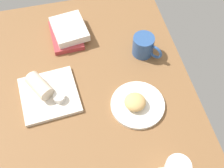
# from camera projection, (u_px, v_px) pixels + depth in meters

# --- Properties ---
(dining_table) EXTENTS (1.10, 0.90, 0.04)m
(dining_table) POSITION_uv_depth(u_px,v_px,m) (83.00, 94.00, 1.28)
(dining_table) COLOR brown
(dining_table) RESTS_ON ground
(round_plate) EXTENTS (0.21, 0.21, 0.01)m
(round_plate) POSITION_uv_depth(u_px,v_px,m) (138.00, 105.00, 1.22)
(round_plate) COLOR white
(round_plate) RESTS_ON dining_table
(scone_pastry) EXTENTS (0.11, 0.11, 0.04)m
(scone_pastry) POSITION_uv_depth(u_px,v_px,m) (135.00, 102.00, 1.20)
(scone_pastry) COLOR tan
(scone_pastry) RESTS_ON round_plate
(square_plate) EXTENTS (0.24, 0.24, 0.02)m
(square_plate) POSITION_uv_depth(u_px,v_px,m) (49.00, 95.00, 1.25)
(square_plate) COLOR silver
(square_plate) RESTS_ON dining_table
(sauce_cup) EXTENTS (0.05, 0.05, 0.03)m
(sauce_cup) POSITION_uv_depth(u_px,v_px,m) (59.00, 97.00, 1.22)
(sauce_cup) COLOR silver
(sauce_cup) RESTS_ON square_plate
(breakfast_wrap) EXTENTS (0.13, 0.11, 0.06)m
(breakfast_wrap) POSITION_uv_depth(u_px,v_px,m) (39.00, 86.00, 1.23)
(breakfast_wrap) COLOR beige
(breakfast_wrap) RESTS_ON square_plate
(book_stack) EXTENTS (0.20, 0.17, 0.06)m
(book_stack) POSITION_uv_depth(u_px,v_px,m) (68.00, 32.00, 1.41)
(book_stack) COLOR #A53338
(book_stack) RESTS_ON dining_table
(coffee_mug) EXTENTS (0.12, 0.11, 0.09)m
(coffee_mug) POSITION_uv_depth(u_px,v_px,m) (144.00, 46.00, 1.34)
(coffee_mug) COLOR #2D518C
(coffee_mug) RESTS_ON dining_table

